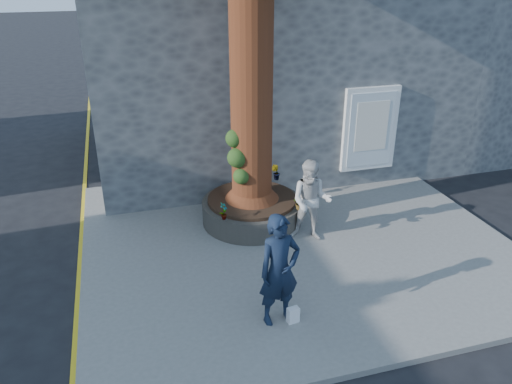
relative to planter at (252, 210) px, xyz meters
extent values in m
plane|color=black|center=(-0.80, -2.00, -0.41)|extent=(120.00, 120.00, 0.00)
cube|color=slate|center=(0.70, -1.00, -0.35)|extent=(9.00, 8.00, 0.12)
cube|color=yellow|center=(-3.85, -1.00, -0.41)|extent=(0.10, 30.00, 0.01)
cube|color=#444749|center=(1.70, 5.20, 2.59)|extent=(10.00, 8.00, 6.00)
cube|color=white|center=(3.50, 1.14, 1.29)|extent=(1.50, 0.12, 2.20)
cube|color=silver|center=(3.50, 1.08, 1.29)|extent=(1.25, 0.04, 1.95)
cube|color=silver|center=(3.50, 1.06, 1.39)|extent=(0.90, 0.02, 1.30)
cube|color=#444749|center=(9.70, 5.20, 2.59)|extent=(6.00, 8.00, 6.00)
cylinder|color=black|center=(0.00, 0.00, -0.03)|extent=(2.30, 2.30, 0.52)
cylinder|color=black|center=(0.00, 0.00, 0.27)|extent=(2.04, 2.04, 0.08)
cylinder|color=#4C2013|center=(0.00, 0.00, 4.06)|extent=(0.90, 0.90, 7.50)
cone|color=#4C2013|center=(0.00, 0.00, 0.66)|extent=(1.24, 1.24, 0.70)
sphere|color=#1F3D14|center=(-0.38, -0.20, 1.41)|extent=(0.44, 0.44, 0.44)
sphere|color=#1F3D14|center=(-0.32, -0.30, 1.01)|extent=(0.36, 0.36, 0.36)
sphere|color=#1F3D14|center=(-0.40, -0.08, 1.81)|extent=(0.40, 0.40, 0.40)
imported|color=black|center=(-0.52, -3.52, 0.70)|extent=(0.78, 0.58, 1.97)
imported|color=beige|center=(1.00, -1.12, 0.62)|extent=(1.10, 1.00, 1.82)
cube|color=white|center=(-0.31, -3.66, -0.15)|extent=(0.22, 0.15, 0.28)
imported|color=gray|center=(-0.85, -0.85, 0.50)|extent=(0.23, 0.25, 0.39)
imported|color=gray|center=(0.85, 0.85, 0.49)|extent=(0.29, 0.29, 0.37)
imported|color=gray|center=(-0.15, 0.85, 0.49)|extent=(0.29, 0.29, 0.37)
imported|color=gray|center=(0.85, -0.85, 0.45)|extent=(0.32, 0.33, 0.28)
camera|label=1|loc=(-2.76, -9.94, 5.28)|focal=35.00mm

